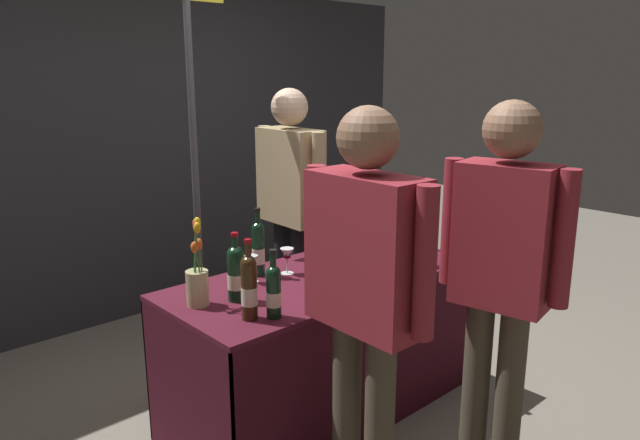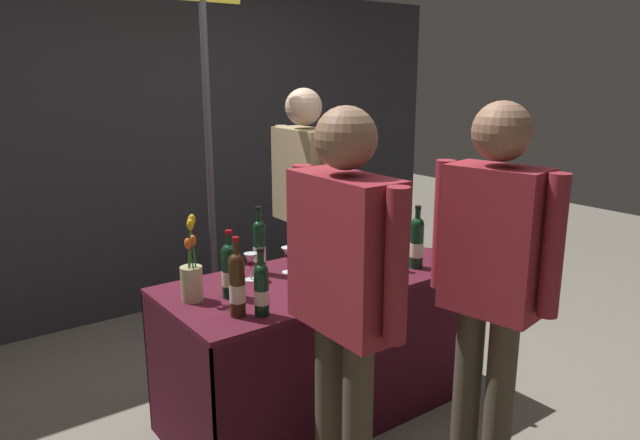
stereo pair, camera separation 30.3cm
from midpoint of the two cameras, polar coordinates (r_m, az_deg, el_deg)
name	(u,v)px [view 2 (the right image)]	position (r m, az deg, el deg)	size (l,w,h in m)	color
ground_plane	(320,409)	(3.45, 2.63, -17.66)	(12.00, 12.00, 0.00)	gray
back_partition	(164,152)	(4.68, -12.86, 6.33)	(5.26, 0.12, 2.42)	#2D2D33
tasting_table	(320,319)	(3.20, 2.74, -9.44)	(1.64, 0.75, 0.78)	#4C1423
featured_wine_bottle	(230,270)	(2.80, -5.54, -4.78)	(0.08, 0.08, 0.33)	black
display_bottle_0	(417,242)	(3.26, 11.87, -2.09)	(0.07, 0.07, 0.34)	black
display_bottle_1	(376,240)	(3.23, 8.01, -1.98)	(0.07, 0.07, 0.35)	#38230F
display_bottle_2	(375,237)	(3.35, 7.83, -1.67)	(0.08, 0.08, 0.32)	black
display_bottle_3	(259,246)	(3.11, -3.04, -2.52)	(0.07, 0.07, 0.36)	black
display_bottle_4	(237,284)	(2.58, -4.59, -6.14)	(0.07, 0.07, 0.36)	#38230F
display_bottle_5	(261,288)	(2.59, -2.27, -6.58)	(0.07, 0.07, 0.31)	black
display_bottle_6	(316,255)	(2.96, 2.50, -3.41)	(0.08, 0.08, 0.35)	black
wine_glass_near_vendor	(251,261)	(3.03, -3.81, -3.97)	(0.07, 0.07, 0.14)	silver
wine_glass_mid	(288,254)	(3.13, -0.30, -3.28)	(0.07, 0.07, 0.14)	silver
flower_vase	(192,276)	(2.78, -9.13, -5.35)	(0.10, 0.11, 0.41)	tan
brochure_stand	(357,270)	(3.00, 6.43, -4.78)	(0.14, 0.01, 0.14)	silver
vendor_presenter	(304,193)	(3.87, 0.72, 2.54)	(0.23, 0.64, 1.71)	black
taster_foreground_right	(344,282)	(2.29, 6.14, -6.00)	(0.23, 0.65, 1.69)	#4C4233
taster_foreground_left	(492,271)	(2.57, 19.38, -4.71)	(0.28, 0.55, 1.71)	#4C4233
booth_signpost	(208,133)	(3.79, -8.37, 8.17)	(0.50, 0.04, 2.40)	#47474C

